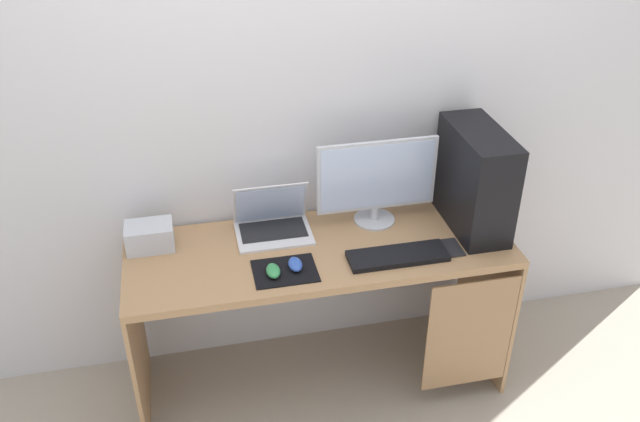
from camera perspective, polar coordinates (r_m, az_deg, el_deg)
The scene contains 12 objects.
ground_plane at distance 3.41m, azimuth 0.00°, elevation -13.71°, with size 8.00×8.00×0.00m, color #9E9384.
wall_back at distance 2.95m, azimuth -1.36°, elevation 9.24°, with size 4.00×0.05×2.60m.
desk at distance 2.99m, azimuth 0.46°, elevation -5.38°, with size 1.66×0.59×0.77m.
pc_tower at distance 3.02m, azimuth 12.92°, elevation 2.62°, with size 0.20×0.46×0.46m, color black.
monitor at distance 2.98m, azimuth 4.79°, elevation 2.53°, with size 0.54×0.19×0.40m.
laptop at distance 2.99m, azimuth -4.01°, elevation -0.99°, with size 0.33×0.24×0.23m.
projector at distance 2.97m, azimuth -14.14°, elevation -2.07°, with size 0.20×0.14×0.11m, color #B7BCC6.
keyboard at distance 2.85m, azimuth 6.55°, elevation -3.78°, with size 0.42×0.14×0.02m, color black.
mousepad at distance 2.77m, azimuth -2.97°, elevation -5.06°, with size 0.26×0.20×0.01m, color black.
mouse_left at distance 2.77m, azimuth -2.09°, elevation -4.50°, with size 0.06×0.10×0.03m, color #2D51B2.
mouse_right at distance 2.74m, azimuth -3.96°, elevation -5.05°, with size 0.06×0.10×0.03m, color #338C4C.
cell_phone at distance 2.95m, azimuth 11.10°, elevation -3.05°, with size 0.07×0.13×0.01m, color #232326.
Camera 1 is at (-0.51, -2.34, 2.42)m, focal length 38.02 mm.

